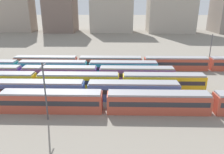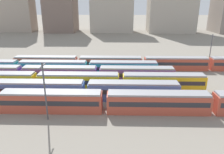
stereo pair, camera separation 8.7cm
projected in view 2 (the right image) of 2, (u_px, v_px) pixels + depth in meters
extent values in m
plane|color=gray|center=(19.00, 84.00, 52.01)|extent=(600.00, 600.00, 0.00)
cube|color=#BC4C38|center=(52.00, 102.00, 38.88)|extent=(18.00, 3.00, 3.40)
cube|color=#2D2D33|center=(52.00, 100.00, 38.75)|extent=(17.20, 3.06, 0.90)
cube|color=#939399|center=(51.00, 92.00, 38.27)|extent=(17.60, 2.70, 0.35)
cube|color=#BC4C38|center=(158.00, 103.00, 38.43)|extent=(18.00, 3.00, 3.40)
cube|color=#2D2D33|center=(158.00, 101.00, 38.29)|extent=(17.20, 3.06, 0.90)
cube|color=#939399|center=(158.00, 93.00, 37.81)|extent=(17.60, 2.70, 0.35)
cube|color=#4C70BC|center=(40.00, 91.00, 43.89)|extent=(18.00, 3.00, 3.40)
cube|color=#2D2D33|center=(39.00, 89.00, 43.76)|extent=(17.20, 3.06, 0.90)
cube|color=#939399|center=(39.00, 82.00, 43.28)|extent=(17.60, 2.70, 0.35)
cube|color=#4C70BC|center=(133.00, 91.00, 43.44)|extent=(18.00, 3.00, 3.40)
cube|color=#2D2D33|center=(133.00, 90.00, 43.30)|extent=(17.20, 3.06, 0.90)
cube|color=#939399|center=(133.00, 83.00, 42.82)|extent=(17.60, 2.70, 0.35)
cube|color=yellow|center=(79.00, 82.00, 48.64)|extent=(18.00, 3.00, 3.40)
cube|color=#2D2D33|center=(79.00, 80.00, 48.50)|extent=(17.20, 3.06, 0.90)
cube|color=#939399|center=(78.00, 74.00, 48.02)|extent=(17.60, 2.70, 0.35)
cube|color=yellow|center=(163.00, 83.00, 48.18)|extent=(18.00, 3.00, 3.40)
cube|color=#2D2D33|center=(163.00, 81.00, 48.05)|extent=(17.20, 3.06, 0.90)
cube|color=#939399|center=(164.00, 75.00, 47.57)|extent=(17.60, 2.70, 0.35)
cube|color=#6B429E|center=(60.00, 74.00, 53.68)|extent=(18.00, 3.00, 3.40)
cube|color=#2D2D33|center=(60.00, 73.00, 53.55)|extent=(17.20, 3.06, 0.90)
cube|color=#939399|center=(59.00, 67.00, 53.07)|extent=(17.60, 2.70, 0.35)
cube|color=#6B429E|center=(137.00, 75.00, 53.23)|extent=(18.00, 3.00, 3.40)
cube|color=#2D2D33|center=(137.00, 73.00, 53.09)|extent=(17.20, 3.06, 0.90)
cube|color=#939399|center=(137.00, 68.00, 52.61)|extent=(17.60, 2.70, 0.35)
cube|color=teal|center=(53.00, 68.00, 58.67)|extent=(18.00, 3.00, 3.40)
cube|color=#2D2D33|center=(53.00, 67.00, 58.54)|extent=(17.20, 3.06, 0.90)
cube|color=#939399|center=(53.00, 62.00, 58.06)|extent=(17.60, 2.70, 0.35)
cube|color=teal|center=(123.00, 69.00, 58.21)|extent=(18.00, 3.00, 3.40)
cube|color=#2D2D33|center=(123.00, 67.00, 58.08)|extent=(17.20, 3.06, 0.90)
cube|color=#939399|center=(123.00, 62.00, 57.60)|extent=(17.60, 2.70, 0.35)
cube|color=#BC4C38|center=(46.00, 63.00, 63.67)|extent=(18.00, 3.00, 3.40)
cube|color=#2D2D33|center=(46.00, 62.00, 63.54)|extent=(17.20, 3.06, 0.90)
cube|color=#939399|center=(46.00, 57.00, 63.06)|extent=(17.60, 2.70, 0.35)
cube|color=#BC4C38|center=(110.00, 64.00, 63.22)|extent=(18.00, 3.00, 3.40)
cube|color=#2D2D33|center=(110.00, 62.00, 63.08)|extent=(17.20, 3.06, 0.90)
cube|color=#939399|center=(110.00, 57.00, 62.60)|extent=(17.60, 2.70, 0.35)
cube|color=#BC4C38|center=(176.00, 64.00, 62.76)|extent=(18.00, 3.00, 3.40)
cube|color=#2D2D33|center=(176.00, 63.00, 62.62)|extent=(17.20, 3.06, 0.90)
cube|color=#939399|center=(176.00, 58.00, 62.15)|extent=(17.60, 2.70, 0.35)
cylinder|color=#4C4C51|center=(45.00, 92.00, 34.84)|extent=(0.24, 0.24, 9.92)
cube|color=#47474C|center=(42.00, 66.00, 33.41)|extent=(0.16, 3.20, 0.16)
cylinder|color=#4C4C51|center=(210.00, 51.00, 64.40)|extent=(0.24, 0.24, 9.87)
cube|color=#47474C|center=(213.00, 36.00, 62.99)|extent=(0.16, 3.20, 0.16)
cube|color=#B2A899|center=(112.00, 6.00, 139.02)|extent=(27.07, 17.04, 32.66)
cube|color=#B2A899|center=(172.00, 0.00, 136.93)|extent=(29.13, 18.61, 39.86)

